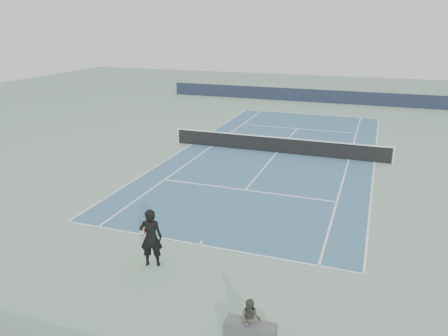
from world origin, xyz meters
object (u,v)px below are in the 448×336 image
(tennis_player, at_px, (151,237))
(spectator_bench, at_px, (250,325))
(tennis_ball, at_px, (137,266))
(tennis_net, at_px, (277,145))

(tennis_player, relative_size, spectator_bench, 1.46)
(spectator_bench, bearing_deg, tennis_ball, 156.18)
(tennis_player, bearing_deg, tennis_net, 86.21)
(tennis_player, xyz_separation_m, tennis_ball, (-0.37, -0.31, -0.93))
(tennis_net, relative_size, tennis_ball, 179.05)
(tennis_player, bearing_deg, tennis_ball, -140.30)
(tennis_net, xyz_separation_m, tennis_ball, (-1.27, -13.87, -0.47))
(tennis_net, distance_m, spectator_bench, 16.03)
(tennis_player, distance_m, tennis_ball, 1.04)
(tennis_ball, bearing_deg, tennis_player, 39.70)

